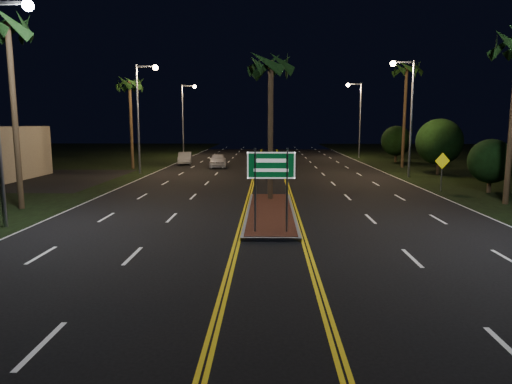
{
  "coord_description": "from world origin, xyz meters",
  "views": [
    {
      "loc": [
        -0.1,
        -14.19,
        4.28
      ],
      "look_at": [
        -0.53,
        1.41,
        1.9
      ],
      "focal_mm": 32.0,
      "sensor_mm": 36.0,
      "label": 1
    }
  ],
  "objects_px": {
    "streetlight_left_near": "(4,88)",
    "streetlight_right_far": "(357,111)",
    "streetlight_left_far": "(186,112)",
    "palm_median": "(271,65)",
    "shrub_near": "(491,161)",
    "shrub_far": "(396,141)",
    "streetlight_left_mid": "(142,106)",
    "palm_right_far": "(407,70)",
    "car_far": "(185,157)",
    "shrub_mid": "(439,142)",
    "palm_left_near": "(8,29)",
    "palm_left_far": "(129,84)",
    "median_island": "(270,212)",
    "streetlight_right_mid": "(407,105)",
    "car_near": "(218,159)",
    "highway_sign": "(271,173)",
    "warning_sign": "(442,166)"
  },
  "relations": [
    {
      "from": "palm_left_far",
      "to": "palm_right_far",
      "type": "distance_m",
      "value": 25.72
    },
    {
      "from": "median_island",
      "to": "streetlight_right_far",
      "type": "height_order",
      "value": "streetlight_right_far"
    },
    {
      "from": "warning_sign",
      "to": "highway_sign",
      "type": "bearing_deg",
      "value": -145.58
    },
    {
      "from": "streetlight_left_mid",
      "to": "palm_left_far",
      "type": "bearing_deg",
      "value": 118.67
    },
    {
      "from": "streetlight_left_near",
      "to": "shrub_near",
      "type": "height_order",
      "value": "streetlight_left_near"
    },
    {
      "from": "median_island",
      "to": "streetlight_right_far",
      "type": "relative_size",
      "value": 1.14
    },
    {
      "from": "streetlight_left_near",
      "to": "shrub_near",
      "type": "relative_size",
      "value": 2.73
    },
    {
      "from": "streetlight_left_mid",
      "to": "car_far",
      "type": "bearing_deg",
      "value": 78.84
    },
    {
      "from": "streetlight_left_mid",
      "to": "palm_median",
      "type": "height_order",
      "value": "streetlight_left_mid"
    },
    {
      "from": "highway_sign",
      "to": "shrub_near",
      "type": "distance_m",
      "value": 17.55
    },
    {
      "from": "palm_left_far",
      "to": "shrub_mid",
      "type": "relative_size",
      "value": 1.9
    },
    {
      "from": "streetlight_left_near",
      "to": "streetlight_right_far",
      "type": "xyz_separation_m",
      "value": [
        21.23,
        38.0,
        0.0
      ]
    },
    {
      "from": "streetlight_right_far",
      "to": "shrub_far",
      "type": "distance_m",
      "value": 7.56
    },
    {
      "from": "palm_right_far",
      "to": "car_far",
      "type": "bearing_deg",
      "value": 171.84
    },
    {
      "from": "streetlight_right_far",
      "to": "palm_left_near",
      "type": "relative_size",
      "value": 0.92
    },
    {
      "from": "shrub_far",
      "to": "streetlight_right_mid",
      "type": "bearing_deg",
      "value": -102.82
    },
    {
      "from": "palm_left_far",
      "to": "palm_right_far",
      "type": "height_order",
      "value": "palm_right_far"
    },
    {
      "from": "shrub_near",
      "to": "car_far",
      "type": "height_order",
      "value": "shrub_near"
    },
    {
      "from": "palm_left_far",
      "to": "shrub_far",
      "type": "relative_size",
      "value": 2.22
    },
    {
      "from": "highway_sign",
      "to": "streetlight_right_far",
      "type": "relative_size",
      "value": 0.36
    },
    {
      "from": "streetlight_right_far",
      "to": "shrub_near",
      "type": "bearing_deg",
      "value": -84.11
    },
    {
      "from": "streetlight_left_far",
      "to": "streetlight_right_mid",
      "type": "relative_size",
      "value": 1.0
    },
    {
      "from": "median_island",
      "to": "shrub_mid",
      "type": "distance_m",
      "value": 22.18
    },
    {
      "from": "palm_right_far",
      "to": "car_far",
      "type": "distance_m",
      "value": 23.41
    },
    {
      "from": "streetlight_left_near",
      "to": "streetlight_right_mid",
      "type": "distance_m",
      "value": 27.83
    },
    {
      "from": "streetlight_left_near",
      "to": "streetlight_left_far",
      "type": "relative_size",
      "value": 1.0
    },
    {
      "from": "streetlight_right_mid",
      "to": "warning_sign",
      "type": "bearing_deg",
      "value": -88.55
    },
    {
      "from": "shrub_far",
      "to": "car_near",
      "type": "xyz_separation_m",
      "value": [
        -18.82,
        -6.14,
        -1.56
      ]
    },
    {
      "from": "streetlight_right_mid",
      "to": "shrub_far",
      "type": "height_order",
      "value": "streetlight_right_mid"
    },
    {
      "from": "palm_median",
      "to": "median_island",
      "type": "bearing_deg",
      "value": -90.0
    },
    {
      "from": "car_near",
      "to": "streetlight_left_mid",
      "type": "bearing_deg",
      "value": -138.2
    },
    {
      "from": "shrub_far",
      "to": "streetlight_left_mid",
      "type": "bearing_deg",
      "value": -153.82
    },
    {
      "from": "palm_left_far",
      "to": "palm_right_far",
      "type": "relative_size",
      "value": 0.85
    },
    {
      "from": "streetlight_right_mid",
      "to": "palm_right_far",
      "type": "relative_size",
      "value": 0.87
    },
    {
      "from": "highway_sign",
      "to": "warning_sign",
      "type": "relative_size",
      "value": 1.32
    },
    {
      "from": "streetlight_right_far",
      "to": "shrub_near",
      "type": "xyz_separation_m",
      "value": [
        2.89,
        -28.0,
        -3.71
      ]
    },
    {
      "from": "shrub_mid",
      "to": "palm_left_near",
      "type": "bearing_deg",
      "value": -148.88
    },
    {
      "from": "streetlight_left_mid",
      "to": "car_near",
      "type": "xyz_separation_m",
      "value": [
        5.59,
        5.86,
        -4.88
      ]
    },
    {
      "from": "highway_sign",
      "to": "streetlight_left_far",
      "type": "height_order",
      "value": "streetlight_left_far"
    },
    {
      "from": "streetlight_left_far",
      "to": "streetlight_left_mid",
      "type": "bearing_deg",
      "value": -90.0
    },
    {
      "from": "streetlight_left_mid",
      "to": "palm_right_far",
      "type": "distance_m",
      "value": 24.42
    },
    {
      "from": "median_island",
      "to": "palm_right_far",
      "type": "relative_size",
      "value": 1.0
    },
    {
      "from": "shrub_near",
      "to": "streetlight_left_near",
      "type": "bearing_deg",
      "value": -157.48
    },
    {
      "from": "streetlight_left_far",
      "to": "palm_median",
      "type": "bearing_deg",
      "value": -72.42
    },
    {
      "from": "streetlight_left_far",
      "to": "highway_sign",
      "type": "bearing_deg",
      "value": -75.56
    },
    {
      "from": "highway_sign",
      "to": "palm_left_far",
      "type": "relative_size",
      "value": 0.36
    },
    {
      "from": "median_island",
      "to": "streetlight_left_mid",
      "type": "distance_m",
      "value": 20.8
    },
    {
      "from": "streetlight_left_far",
      "to": "streetlight_right_far",
      "type": "relative_size",
      "value": 1.0
    },
    {
      "from": "streetlight_left_far",
      "to": "palm_median",
      "type": "relative_size",
      "value": 1.08
    },
    {
      "from": "streetlight_left_far",
      "to": "car_far",
      "type": "relative_size",
      "value": 2.07
    }
  ]
}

